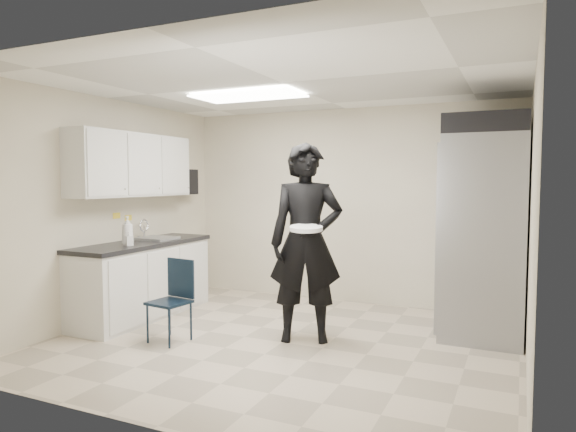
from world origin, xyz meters
The scene contains 21 objects.
floor centered at (0.00, 0.00, 0.00)m, with size 4.50×4.50×0.00m, color #B9A891.
ceiling centered at (0.00, 0.00, 2.60)m, with size 4.50×4.50×0.00m, color white.
back_wall centered at (0.00, 2.00, 1.30)m, with size 4.50×4.50×0.00m, color beige.
left_wall centered at (-2.25, 0.00, 1.30)m, with size 4.00×4.00×0.00m, color beige.
right_wall centered at (2.25, 0.00, 1.30)m, with size 4.00×4.00×0.00m, color beige.
ceiling_panel centered at (-0.60, 0.40, 2.57)m, with size 1.20×0.60×0.02m, color white.
lower_counter centered at (-1.95, 0.20, 0.43)m, with size 0.60×1.90×0.86m, color silver.
countertop centered at (-1.95, 0.20, 0.89)m, with size 0.64×1.95×0.05m, color black.
sink centered at (-1.93, 0.45, 0.87)m, with size 0.42×0.40×0.14m, color gray.
faucet centered at (-2.13, 0.45, 1.02)m, with size 0.02×0.02×0.24m, color silver.
upper_cabinets centered at (-2.08, 0.20, 1.83)m, with size 0.35×1.80×0.75m, color silver.
towel_dispenser centered at (-2.14, 1.35, 1.62)m, with size 0.22×0.30×0.35m, color black.
notice_sticker_left centered at (-2.24, 0.10, 1.22)m, with size 0.00×0.12×0.07m, color yellow.
notice_sticker_right centered at (-2.24, 0.30, 1.18)m, with size 0.00×0.12×0.07m, color yellow.
commercial_fridge centered at (1.83, 1.27, 1.05)m, with size 0.80×1.35×2.10m, color gray.
fridge_compressor centered at (1.83, 1.27, 2.20)m, with size 0.80×1.35×0.20m, color black.
folding_chair centered at (-1.06, -0.45, 0.40)m, with size 0.36×0.36×0.81m, color black.
man_tuxedo centered at (0.19, 0.17, 1.01)m, with size 0.74×0.49×2.02m, color black.
bucket_lid centered at (0.28, -0.06, 1.18)m, with size 0.32×0.32×0.04m, color silver.
soap_bottle_a centered at (-1.87, -0.13, 1.08)m, with size 0.13×0.13×0.33m, color silver.
soap_bottle_b centered at (-1.82, -0.16, 0.99)m, with size 0.07×0.08×0.16m, color silver.
Camera 1 is at (2.18, -4.62, 1.64)m, focal length 32.00 mm.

